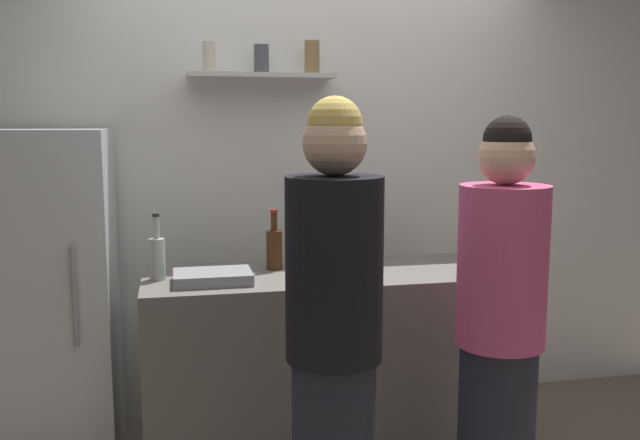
# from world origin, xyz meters

# --- Properties ---
(back_wall_assembly) EXTENTS (4.80, 0.32, 2.60)m
(back_wall_assembly) POSITION_xyz_m (-0.00, 1.25, 1.30)
(back_wall_assembly) COLOR white
(back_wall_assembly) RESTS_ON ground
(refrigerator) EXTENTS (0.62, 0.67, 1.60)m
(refrigerator) POSITION_xyz_m (-1.35, 0.85, 0.80)
(refrigerator) COLOR silver
(refrigerator) RESTS_ON ground
(counter) EXTENTS (1.63, 0.62, 0.93)m
(counter) POSITION_xyz_m (-0.09, 0.54, 0.46)
(counter) COLOR #66605B
(counter) RESTS_ON ground
(baking_pan) EXTENTS (0.34, 0.24, 0.05)m
(baking_pan) POSITION_xyz_m (-0.59, 0.44, 0.95)
(baking_pan) COLOR gray
(baking_pan) RESTS_ON counter
(utensil_holder) EXTENTS (0.10, 0.10, 0.22)m
(utensil_holder) POSITION_xyz_m (0.17, 0.57, 0.98)
(utensil_holder) COLOR #B2B2B7
(utensil_holder) RESTS_ON counter
(wine_bottle_pale_glass) EXTENTS (0.07, 0.07, 0.30)m
(wine_bottle_pale_glass) POSITION_xyz_m (-0.83, 0.56, 1.04)
(wine_bottle_pale_glass) COLOR #B2BFB2
(wine_bottle_pale_glass) RESTS_ON counter
(wine_bottle_amber_glass) EXTENTS (0.08, 0.08, 0.29)m
(wine_bottle_amber_glass) POSITION_xyz_m (-0.28, 0.66, 1.03)
(wine_bottle_amber_glass) COLOR #472814
(wine_bottle_amber_glass) RESTS_ON counter
(water_bottle_plastic) EXTENTS (0.09, 0.09, 0.23)m
(water_bottle_plastic) POSITION_xyz_m (-0.01, 0.78, 1.03)
(water_bottle_plastic) COLOR silver
(water_bottle_plastic) RESTS_ON counter
(person_pink_top) EXTENTS (0.34, 0.34, 1.66)m
(person_pink_top) POSITION_xyz_m (0.47, -0.19, 0.82)
(person_pink_top) COLOR #262633
(person_pink_top) RESTS_ON ground
(person_blonde) EXTENTS (0.34, 0.34, 1.72)m
(person_blonde) POSITION_xyz_m (-0.21, -0.29, 0.86)
(person_blonde) COLOR #262633
(person_blonde) RESTS_ON ground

